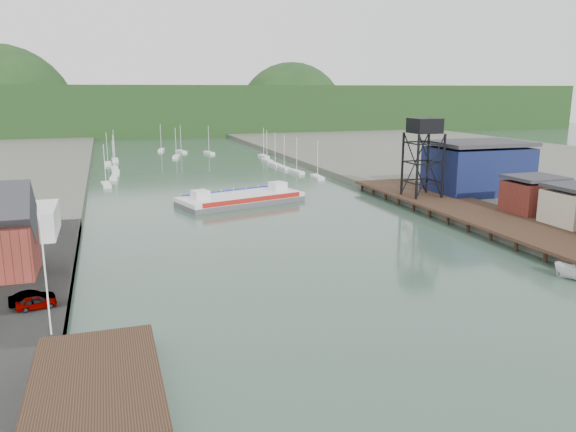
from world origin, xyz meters
TOP-DOWN VIEW (x-y plane):
  - ground at (0.00, 0.00)m, footprint 600.00×600.00m
  - east_land at (92.00, 80.00)m, footprint 120.00×400.00m
  - west_stage at (-29.00, 0.00)m, footprint 10.00×18.00m
  - east_pier at (37.00, 45.00)m, footprint 14.00×70.00m
  - flagpole at (-33.00, 10.00)m, footprint 0.16×0.16m
  - lift_tower at (35.00, 58.00)m, footprint 6.50×6.50m
  - blue_shed at (50.00, 60.00)m, footprint 20.50×14.50m
  - marina_sailboats at (0.08, 138.46)m, footprint 57.71×92.65m
  - distant_hills at (-3.98, 301.35)m, footprint 500.00×120.00m
  - chain_ferry at (-0.26, 72.08)m, footprint 28.11×17.40m
  - motorboat at (28.87, 10.44)m, footprint 3.88×5.94m
  - car_west_a at (-34.96, 17.19)m, footprint 4.21×2.30m
  - car_west_b at (-35.48, 18.45)m, footprint 4.75×2.26m

SIDE VIEW (x-z plane):
  - ground at x=0.00m, z-range 0.00..0.00m
  - east_land at x=92.00m, z-range -1.60..1.60m
  - marina_sailboats at x=0.08m, z-range -0.10..0.80m
  - west_stage at x=-29.00m, z-range 0.00..1.80m
  - motorboat at x=28.87m, z-range 0.00..2.15m
  - chain_ferry at x=-0.26m, z-range -0.80..2.97m
  - east_pier at x=37.00m, z-range 0.67..3.12m
  - car_west_a at x=-34.96m, z-range 1.60..2.96m
  - car_west_b at x=-35.48m, z-range 1.60..3.10m
  - blue_shed at x=50.00m, z-range 1.41..12.71m
  - flagpole at x=-33.00m, z-range 1.60..13.60m
  - distant_hills at x=-3.98m, z-range -29.62..50.38m
  - lift_tower at x=35.00m, z-range 7.65..23.65m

